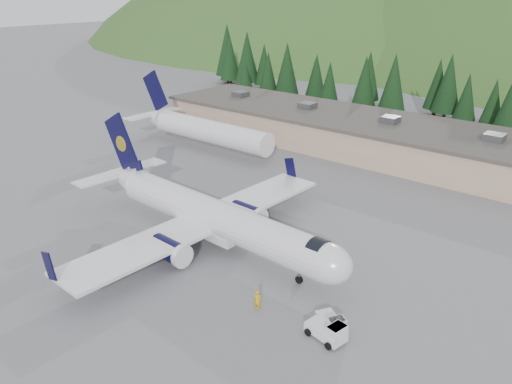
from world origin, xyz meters
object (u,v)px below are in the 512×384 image
object	(u,v)px
baggage_tug_a	(329,331)
baggage_tug_b	(332,323)
ramp_worker	(257,300)
terminal_building	(359,133)
airliner	(211,216)
second_airliner	(199,128)

from	to	relation	value
baggage_tug_a	baggage_tug_b	xyz separation A→B (m)	(-0.38, 1.12, -0.08)
baggage_tug_a	ramp_worker	world-z (taller)	ramp_worker
baggage_tug_a	terminal_building	distance (m)	48.27
baggage_tug_b	ramp_worker	bearing A→B (deg)	-133.03
airliner	second_airliner	xyz separation A→B (m)	(-23.93, 21.96, 0.32)
second_airliner	airliner	bearing A→B (deg)	-42.54
airliner	second_airliner	world-z (taller)	second_airliner
second_airliner	baggage_tug_b	bearing A→B (deg)	-32.69
airliner	ramp_worker	world-z (taller)	airliner
ramp_worker	terminal_building	bearing A→B (deg)	-90.83
second_airliner	ramp_worker	bearing A→B (deg)	-38.66
baggage_tug_a	terminal_building	world-z (taller)	terminal_building
second_airliner	ramp_worker	distance (m)	44.60
second_airliner	baggage_tug_a	size ratio (longest dim) A/B	8.34
airliner	terminal_building	size ratio (longest dim) A/B	0.48
second_airliner	baggage_tug_a	bearing A→B (deg)	-33.54
airliner	terminal_building	distance (m)	38.17
terminal_building	ramp_worker	distance (m)	46.31
airliner	second_airliner	size ratio (longest dim) A/B	1.23
airliner	baggage_tug_b	world-z (taller)	airliner
second_airliner	baggage_tug_a	xyz separation A→B (m)	(41.17, -27.29, -2.59)
ramp_worker	airliner	bearing A→B (deg)	-47.96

